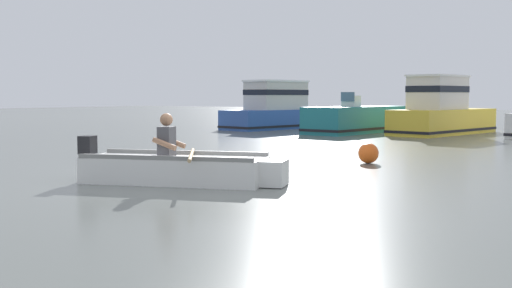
{
  "coord_description": "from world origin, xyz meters",
  "views": [
    {
      "loc": [
        6.4,
        -8.79,
        1.49
      ],
      "look_at": [
        -0.33,
        1.29,
        0.55
      ],
      "focal_mm": 43.85,
      "sensor_mm": 36.0,
      "label": 1
    }
  ],
  "objects_px": {
    "rowboat_with_person": "(179,168)",
    "moored_boat_teal": "(356,120)",
    "moored_boat_blue": "(282,111)",
    "mooring_buoy": "(368,153)",
    "moored_boat_yellow": "(442,112)"
  },
  "relations": [
    {
      "from": "rowboat_with_person",
      "to": "moored_boat_yellow",
      "type": "xyz_separation_m",
      "value": [
        -0.49,
        16.09,
        0.59
      ]
    },
    {
      "from": "rowboat_with_person",
      "to": "moored_boat_blue",
      "type": "height_order",
      "value": "moored_boat_blue"
    },
    {
      "from": "rowboat_with_person",
      "to": "moored_boat_yellow",
      "type": "relative_size",
      "value": 0.63
    },
    {
      "from": "rowboat_with_person",
      "to": "moored_boat_teal",
      "type": "distance_m",
      "value": 15.59
    },
    {
      "from": "moored_boat_blue",
      "to": "mooring_buoy",
      "type": "height_order",
      "value": "moored_boat_blue"
    },
    {
      "from": "moored_boat_yellow",
      "to": "moored_boat_teal",
      "type": "bearing_deg",
      "value": -163.61
    },
    {
      "from": "rowboat_with_person",
      "to": "moored_boat_blue",
      "type": "relative_size",
      "value": 0.52
    },
    {
      "from": "moored_boat_teal",
      "to": "mooring_buoy",
      "type": "bearing_deg",
      "value": -64.02
    },
    {
      "from": "moored_boat_teal",
      "to": "moored_boat_yellow",
      "type": "distance_m",
      "value": 3.33
    },
    {
      "from": "rowboat_with_person",
      "to": "mooring_buoy",
      "type": "height_order",
      "value": "rowboat_with_person"
    },
    {
      "from": "moored_boat_teal",
      "to": "moored_boat_yellow",
      "type": "height_order",
      "value": "moored_boat_yellow"
    },
    {
      "from": "moored_boat_yellow",
      "to": "rowboat_with_person",
      "type": "bearing_deg",
      "value": -88.27
    },
    {
      "from": "moored_boat_teal",
      "to": "mooring_buoy",
      "type": "height_order",
      "value": "moored_boat_teal"
    },
    {
      "from": "moored_boat_yellow",
      "to": "mooring_buoy",
      "type": "xyz_separation_m",
      "value": [
        1.94,
        -11.44,
        -0.62
      ]
    },
    {
      "from": "moored_boat_teal",
      "to": "mooring_buoy",
      "type": "relative_size",
      "value": 12.28
    }
  ]
}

